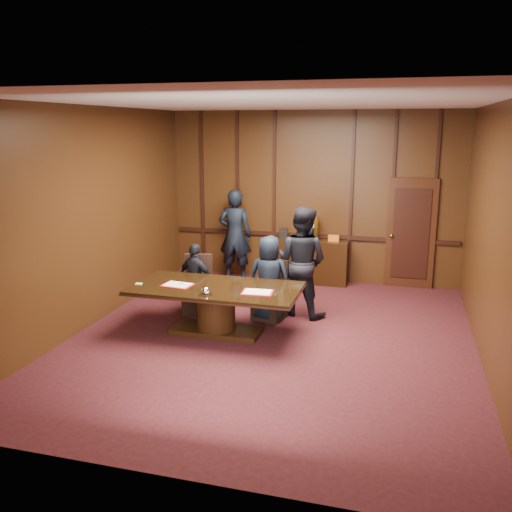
% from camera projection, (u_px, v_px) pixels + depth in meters
% --- Properties ---
extents(room, '(7.00, 7.04, 3.50)m').
position_uv_depth(room, '(278.00, 227.00, 7.99)').
color(room, black).
rests_on(room, ground).
extents(sideboard, '(1.60, 0.45, 1.54)m').
position_uv_depth(sideboard, '(309.00, 259.00, 11.22)').
color(sideboard, black).
rests_on(sideboard, ground).
extents(conference_table, '(2.62, 1.32, 0.76)m').
position_uv_depth(conference_table, '(216.00, 302.00, 8.44)').
color(conference_table, black).
rests_on(conference_table, ground).
extents(folder_left, '(0.50, 0.38, 0.02)m').
position_uv_depth(folder_left, '(178.00, 285.00, 8.43)').
color(folder_left, '#B51013').
rests_on(folder_left, conference_table).
extents(folder_right, '(0.49, 0.37, 0.02)m').
position_uv_depth(folder_right, '(257.00, 292.00, 8.06)').
color(folder_right, '#B51013').
rests_on(folder_right, conference_table).
extents(inkstand, '(0.20, 0.14, 0.12)m').
position_uv_depth(inkstand, '(205.00, 291.00, 7.94)').
color(inkstand, white).
rests_on(inkstand, conference_table).
extents(notepad, '(0.11, 0.08, 0.01)m').
position_uv_depth(notepad, '(139.00, 284.00, 8.50)').
color(notepad, '#EAE372').
rests_on(notepad, conference_table).
extents(chair_left, '(0.57, 0.57, 0.99)m').
position_uv_depth(chair_left, '(198.00, 295.00, 9.48)').
color(chair_left, black).
rests_on(chair_left, ground).
extents(chair_right, '(0.57, 0.57, 0.99)m').
position_uv_depth(chair_right, '(270.00, 302.00, 9.14)').
color(chair_right, black).
rests_on(chair_right, ground).
extents(signatory_left, '(0.78, 0.52, 1.23)m').
position_uv_depth(signatory_left, '(196.00, 279.00, 9.33)').
color(signatory_left, black).
rests_on(signatory_left, ground).
extents(signatory_right, '(0.71, 0.46, 1.44)m').
position_uv_depth(signatory_right, '(269.00, 278.00, 8.97)').
color(signatory_right, black).
rests_on(signatory_right, ground).
extents(witness_left, '(0.72, 0.50, 1.92)m').
position_uv_depth(witness_left, '(235.00, 235.00, 11.35)').
color(witness_left, black).
rests_on(witness_left, ground).
extents(witness_right, '(1.08, 0.95, 1.88)m').
position_uv_depth(witness_right, '(302.00, 262.00, 9.18)').
color(witness_right, black).
rests_on(witness_right, ground).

